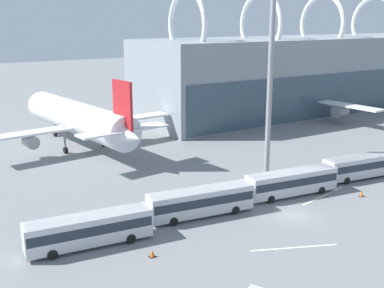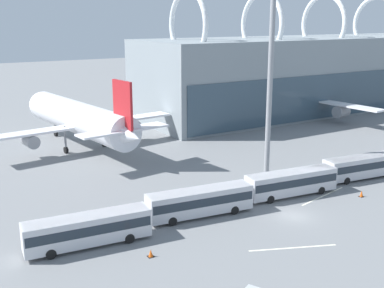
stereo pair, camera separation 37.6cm
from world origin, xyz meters
name	(u,v)px [view 1 (the left image)]	position (x,y,z in m)	size (l,w,h in m)	color
ground_plane	(294,215)	(0.00, 0.00, 0.00)	(440.00, 440.00, 0.00)	slate
terminal_building	(345,69)	(63.25, 48.55, 9.02)	(113.54, 24.61, 27.67)	gray
airliner_at_gate_far	(80,119)	(-10.74, 40.98, 5.24)	(33.58, 37.77, 13.14)	white
airliner_parked_remote	(296,94)	(41.50, 43.62, 4.94)	(40.55, 43.35, 14.70)	white
shuttle_bus_0	(89,228)	(-22.52, 4.97, 1.88)	(12.57, 3.80, 3.20)	silver
shuttle_bus_1	(201,200)	(-9.18, 5.48, 1.88)	(12.60, 4.12, 3.20)	silver
shuttle_bus_2	(292,181)	(4.17, 4.98, 1.88)	(12.60, 4.06, 3.20)	silver
shuttle_bus_3	(363,165)	(17.51, 4.87, 1.88)	(12.61, 4.13, 3.20)	silver
floodlight_mast	(271,56)	(7.17, 13.33, 16.84)	(2.27, 2.27, 29.72)	gray
lane_stripe_0	(294,248)	(-5.61, -5.92, 0.00)	(8.92, 0.25, 0.01)	silver
lane_stripe_2	(174,210)	(-10.89, 8.62, 0.00)	(11.89, 0.25, 0.01)	silver
lane_stripe_3	(323,196)	(7.56, 2.69, 0.00)	(9.32, 0.25, 0.01)	silver
traffic_cone_0	(152,253)	(-18.31, -0.25, 0.35)	(0.61, 0.61, 0.73)	black
traffic_cone_1	(362,193)	(11.50, 0.01, 0.39)	(0.58, 0.58, 0.80)	black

